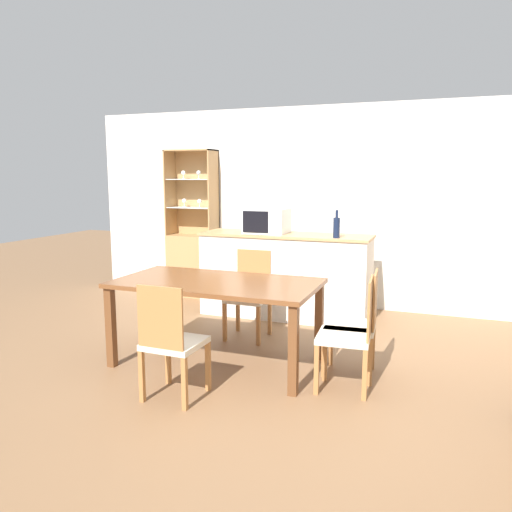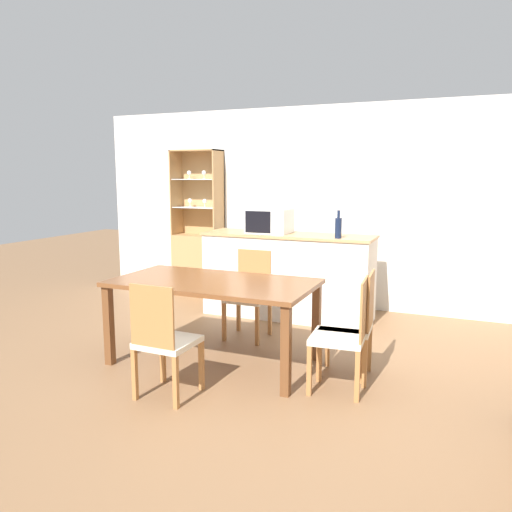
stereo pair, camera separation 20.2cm
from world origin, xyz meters
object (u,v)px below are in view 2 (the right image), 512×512
(dining_table, at_px, (213,290))
(dining_chair_head_far, at_px, (249,295))
(display_cabinet, at_px, (199,253))
(dining_chair_head_near, at_px, (164,341))
(dining_chair_side_right_near, at_px, (344,335))
(dining_chair_side_right_far, at_px, (352,325))
(wine_bottle, at_px, (338,227))
(microwave, at_px, (269,221))

(dining_table, height_order, dining_chair_head_far, dining_chair_head_far)
(display_cabinet, height_order, dining_chair_head_near, display_cabinet)
(dining_chair_side_right_near, relative_size, dining_chair_head_near, 1.00)
(dining_table, distance_m, dining_chair_side_right_far, 1.25)
(dining_chair_head_near, bearing_deg, dining_chair_side_right_far, 38.90)
(dining_chair_side_right_far, bearing_deg, wine_bottle, 14.48)
(dining_chair_head_far, relative_size, microwave, 1.83)
(dining_table, height_order, dining_chair_side_right_near, dining_chair_side_right_near)
(dining_chair_head_near, height_order, microwave, microwave)
(dining_chair_head_near, relative_size, wine_bottle, 2.95)
(dining_chair_side_right_near, xyz_separation_m, wine_bottle, (-0.46, 1.63, 0.67))
(dining_table, relative_size, dining_chair_side_right_far, 1.99)
(dining_table, bearing_deg, dining_chair_head_far, 90.06)
(wine_bottle, bearing_deg, dining_chair_side_right_near, -74.23)
(display_cabinet, height_order, microwave, display_cabinet)
(dining_table, relative_size, wine_bottle, 5.86)
(dining_chair_head_near, xyz_separation_m, microwave, (-0.12, 2.47, 0.70))
(microwave, bearing_deg, wine_bottle, -12.13)
(dining_chair_side_right_far, xyz_separation_m, dining_chair_head_near, (-1.22, -0.94, 0.00))
(display_cabinet, relative_size, wine_bottle, 6.61)
(dining_chair_side_right_near, height_order, dining_chair_head_near, same)
(display_cabinet, height_order, dining_chair_head_far, display_cabinet)
(dining_chair_head_far, xyz_separation_m, wine_bottle, (0.76, 0.70, 0.67))
(dining_chair_head_far, xyz_separation_m, microwave, (-0.12, 0.89, 0.70))
(dining_table, distance_m, wine_bottle, 1.73)
(dining_chair_side_right_near, height_order, dining_chair_head_far, same)
(dining_chair_head_far, bearing_deg, dining_chair_side_right_near, 141.50)
(dining_chair_side_right_far, bearing_deg, display_cabinet, 47.31)
(dining_chair_head_near, bearing_deg, microwave, 94.16)
(dining_chair_head_near, bearing_deg, wine_bottle, 72.94)
(dining_chair_side_right_far, relative_size, dining_chair_head_far, 1.00)
(dining_chair_side_right_near, xyz_separation_m, dining_chair_head_far, (-1.22, 0.93, 0.00))
(dining_chair_side_right_near, distance_m, wine_bottle, 1.82)
(microwave, bearing_deg, display_cabinet, 157.32)
(dining_table, bearing_deg, microwave, 94.28)
(display_cabinet, height_order, wine_bottle, display_cabinet)
(dining_chair_head_far, distance_m, microwave, 1.14)
(dining_chair_side_right_near, bearing_deg, dining_chair_head_near, 113.93)
(display_cabinet, bearing_deg, microwave, -22.68)
(dining_table, height_order, wine_bottle, wine_bottle)
(display_cabinet, distance_m, microwave, 1.49)
(dining_chair_side_right_far, height_order, microwave, microwave)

